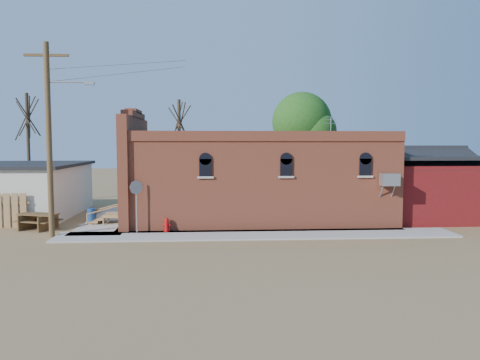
{
  "coord_description": "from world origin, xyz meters",
  "views": [
    {
      "loc": [
        -0.72,
        -20.98,
        4.44
      ],
      "look_at": [
        0.84,
        4.21,
        2.4
      ],
      "focal_mm": 35.0,
      "sensor_mm": 36.0,
      "label": 1
    }
  ],
  "objects": [
    {
      "name": "utility_pole",
      "position": [
        -8.14,
        1.2,
        4.77
      ],
      "size": [
        3.12,
        0.26,
        9.0
      ],
      "color": "#49381D",
      "rests_on": "ground"
    },
    {
      "name": "tree_bare_near",
      "position": [
        -3.0,
        13.0,
        5.96
      ],
      "size": [
        2.8,
        2.8,
        7.65
      ],
      "color": "#473B28",
      "rests_on": "ground"
    },
    {
      "name": "picnic_table",
      "position": [
        -9.54,
        3.2,
        0.54
      ],
      "size": [
        2.35,
        2.06,
        0.82
      ],
      "rotation": [
        0.0,
        0.0,
        -0.35
      ],
      "color": "brown",
      "rests_on": "ground"
    },
    {
      "name": "tree_leafy",
      "position": [
        6.0,
        13.5,
        5.93
      ],
      "size": [
        4.4,
        4.4,
        8.15
      ],
      "color": "#473B28",
      "rests_on": "ground"
    },
    {
      "name": "sidewalk_south",
      "position": [
        1.5,
        0.9,
        0.04
      ],
      "size": [
        19.0,
        2.2,
        0.08
      ],
      "primitive_type": "cube",
      "color": "#9E9991",
      "rests_on": "ground"
    },
    {
      "name": "tree_bare_far",
      "position": [
        -14.0,
        14.0,
        6.36
      ],
      "size": [
        2.8,
        2.8,
        8.16
      ],
      "color": "#473B28",
      "rests_on": "ground"
    },
    {
      "name": "red_shed",
      "position": [
        11.5,
        5.5,
        2.27
      ],
      "size": [
        5.4,
        6.4,
        4.3
      ],
      "color": "#631210",
      "rests_on": "ground"
    },
    {
      "name": "trash_barrel",
      "position": [
        -7.3,
        4.99,
        0.44
      ],
      "size": [
        0.58,
        0.58,
        0.73
      ],
      "primitive_type": "cylinder",
      "rotation": [
        0.0,
        0.0,
        0.26
      ],
      "color": "navy",
      "rests_on": "sidewalk_west"
    },
    {
      "name": "brick_bar",
      "position": [
        1.64,
        5.49,
        2.34
      ],
      "size": [
        16.4,
        7.97,
        6.3
      ],
      "color": "#C95C3D",
      "rests_on": "ground"
    },
    {
      "name": "sidewalk_west",
      "position": [
        -6.3,
        6.0,
        0.04
      ],
      "size": [
        2.6,
        10.0,
        0.08
      ],
      "primitive_type": "cube",
      "color": "#9E9991",
      "rests_on": "ground"
    },
    {
      "name": "fire_hydrant",
      "position": [
        -2.9,
        1.8,
        0.41
      ],
      "size": [
        0.39,
        0.37,
        0.67
      ],
      "rotation": [
        0.0,
        0.0,
        -0.23
      ],
      "color": "#B40A0B",
      "rests_on": "sidewalk_south"
    },
    {
      "name": "ground",
      "position": [
        0.0,
        0.0,
        0.0
      ],
      "size": [
        120.0,
        120.0,
        0.0
      ],
      "primitive_type": "plane",
      "color": "brown",
      "rests_on": "ground"
    },
    {
      "name": "stop_sign",
      "position": [
        -4.32,
        1.64,
        2.04
      ],
      "size": [
        0.58,
        0.46,
        2.54
      ],
      "rotation": [
        0.0,
        0.0,
        0.22
      ],
      "color": "#9A9A9F",
      "rests_on": "sidewalk_south"
    }
  ]
}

